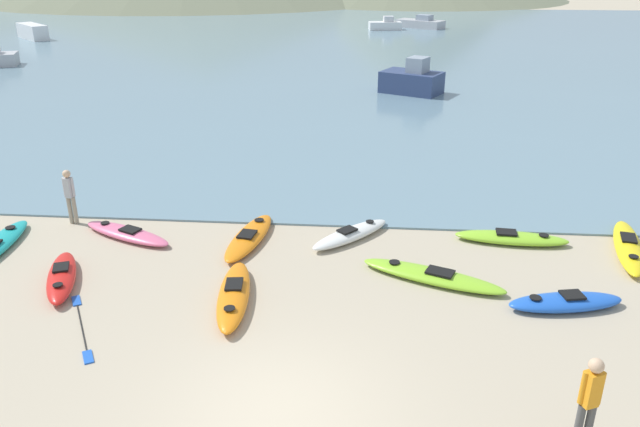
# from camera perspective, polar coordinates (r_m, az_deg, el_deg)

# --- Properties ---
(ground_plane) EXTENTS (400.00, 400.00, 0.00)m
(ground_plane) POSITION_cam_1_polar(r_m,az_deg,el_deg) (11.38, -3.85, -17.58)
(ground_plane) COLOR tan
(bay_water) EXTENTS (160.00, 70.00, 0.06)m
(bay_water) POSITION_cam_1_polar(r_m,az_deg,el_deg) (51.90, 3.27, 14.91)
(bay_water) COLOR slate
(bay_water) RESTS_ON ground_plane
(kayak_on_sand_0) EXTENTS (1.05, 3.17, 0.40)m
(kayak_on_sand_0) POSITION_cam_1_polar(r_m,az_deg,el_deg) (14.35, -7.89, -7.39)
(kayak_on_sand_0) COLOR orange
(kayak_on_sand_0) RESTS_ON ground_plane
(kayak_on_sand_1) EXTENTS (3.58, 2.06, 0.31)m
(kayak_on_sand_1) POSITION_cam_1_polar(r_m,az_deg,el_deg) (15.33, 10.24, -5.63)
(kayak_on_sand_1) COLOR #8CCC2D
(kayak_on_sand_1) RESTS_ON ground_plane
(kayak_on_sand_3) EXTENTS (1.48, 3.51, 0.37)m
(kayak_on_sand_3) POSITION_cam_1_polar(r_m,az_deg,el_deg) (18.34, 26.34, -2.73)
(kayak_on_sand_3) COLOR yellow
(kayak_on_sand_3) RESTS_ON ground_plane
(kayak_on_sand_4) EXTENTS (2.71, 1.23, 0.36)m
(kayak_on_sand_4) POSITION_cam_1_polar(r_m,az_deg,el_deg) (15.03, 21.53, -7.54)
(kayak_on_sand_4) COLOR blue
(kayak_on_sand_4) RESTS_ON ground_plane
(kayak_on_sand_5) EXTENTS (3.00, 1.88, 0.31)m
(kayak_on_sand_5) POSITION_cam_1_polar(r_m,az_deg,el_deg) (18.07, -17.25, -1.74)
(kayak_on_sand_5) COLOR #E5668C
(kayak_on_sand_5) RESTS_ON ground_plane
(kayak_on_sand_6) EXTENTS (2.35, 2.47, 0.35)m
(kayak_on_sand_6) POSITION_cam_1_polar(r_m,az_deg,el_deg) (17.18, 2.82, -1.90)
(kayak_on_sand_6) COLOR white
(kayak_on_sand_6) RESTS_ON ground_plane
(kayak_on_sand_7) EXTENTS (1.55, 2.70, 0.39)m
(kayak_on_sand_7) POSITION_cam_1_polar(r_m,az_deg,el_deg) (16.19, -22.55, -5.37)
(kayak_on_sand_7) COLOR red
(kayak_on_sand_7) RESTS_ON ground_plane
(kayak_on_sand_8) EXTENTS (1.24, 3.19, 0.32)m
(kayak_on_sand_8) POSITION_cam_1_polar(r_m,az_deg,el_deg) (17.13, -6.49, -2.15)
(kayak_on_sand_8) COLOR orange
(kayak_on_sand_8) RESTS_ON ground_plane
(kayak_on_sand_9) EXTENTS (3.06, 0.98, 0.33)m
(kayak_on_sand_9) POSITION_cam_1_polar(r_m,az_deg,el_deg) (17.75, 17.10, -2.15)
(kayak_on_sand_9) COLOR #8CCC2D
(kayak_on_sand_9) RESTS_ON ground_plane
(person_near_foreground) EXTENTS (0.35, 0.28, 1.73)m
(person_near_foreground) POSITION_cam_1_polar(r_m,az_deg,el_deg) (10.89, 23.41, -15.27)
(person_near_foreground) COLOR #4C4C4C
(person_near_foreground) RESTS_ON ground_plane
(person_near_waterline) EXTENTS (0.33, 0.25, 1.64)m
(person_near_waterline) POSITION_cam_1_polar(r_m,az_deg,el_deg) (19.25, -21.92, 1.73)
(person_near_waterline) COLOR gray
(person_near_waterline) RESTS_ON ground_plane
(moored_boat_0) EXTENTS (3.67, 3.11, 1.95)m
(moored_boat_0) POSITION_cam_1_polar(r_m,az_deg,el_deg) (35.16, 8.42, 11.95)
(moored_boat_0) COLOR navy
(moored_boat_0) RESTS_ON bay_water
(moored_boat_1) EXTENTS (3.97, 3.88, 1.24)m
(moored_boat_1) POSITION_cam_1_polar(r_m,az_deg,el_deg) (62.07, -24.80, 14.87)
(moored_boat_1) COLOR white
(moored_boat_1) RESTS_ON bay_water
(moored_boat_2) EXTENTS (4.98, 4.08, 1.26)m
(moored_boat_2) POSITION_cam_1_polar(r_m,az_deg,el_deg) (65.67, 9.18, 16.81)
(moored_boat_2) COLOR #B2B2B7
(moored_boat_2) RESTS_ON bay_water
(moored_boat_4) EXTENTS (3.26, 1.86, 1.27)m
(moored_boat_4) POSITION_cam_1_polar(r_m,az_deg,el_deg) (63.58, 6.00, 16.77)
(moored_boat_4) COLOR white
(moored_boat_4) RESTS_ON bay_water
(loose_paddle) EXTENTS (1.54, 2.50, 0.03)m
(loose_paddle) POSITION_cam_1_polar(r_m,az_deg,el_deg) (14.34, -20.95, -9.65)
(loose_paddle) COLOR black
(loose_paddle) RESTS_ON ground_plane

